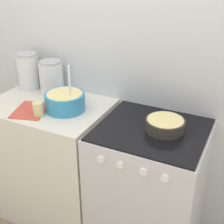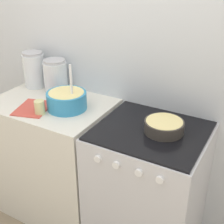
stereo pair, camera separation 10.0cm
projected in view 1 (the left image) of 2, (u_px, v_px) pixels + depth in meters
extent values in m
cube|color=silver|center=(122.00, 60.00, 2.08)|extent=(4.63, 0.05, 2.40)
cube|color=silver|center=(53.00, 160.00, 2.32)|extent=(0.81, 0.59, 0.92)
cube|color=silver|center=(148.00, 191.00, 2.03)|extent=(0.65, 0.59, 0.91)
cube|color=black|center=(152.00, 129.00, 1.82)|extent=(0.63, 0.56, 0.01)
cylinder|color=white|center=(101.00, 159.00, 1.68)|extent=(0.04, 0.02, 0.04)
cylinder|color=white|center=(120.00, 165.00, 1.64)|extent=(0.04, 0.02, 0.04)
cylinder|color=white|center=(144.00, 172.00, 1.59)|extent=(0.04, 0.02, 0.04)
cylinder|color=white|center=(165.00, 178.00, 1.54)|extent=(0.04, 0.02, 0.04)
cylinder|color=#338CBF|center=(65.00, 102.00, 2.01)|extent=(0.26, 0.26, 0.11)
cylinder|color=#EFDB8C|center=(65.00, 98.00, 2.00)|extent=(0.23, 0.23, 0.06)
cylinder|color=white|center=(70.00, 88.00, 1.95)|extent=(0.02, 0.02, 0.29)
cylinder|color=#38332D|center=(165.00, 125.00, 1.78)|extent=(0.23, 0.23, 0.07)
cylinder|color=#EFDB8C|center=(165.00, 124.00, 1.78)|extent=(0.21, 0.21, 0.06)
cylinder|color=silver|center=(29.00, 72.00, 2.32)|extent=(0.16, 0.16, 0.25)
cylinder|color=white|center=(30.00, 78.00, 2.34)|extent=(0.14, 0.14, 0.15)
cylinder|color=#B2B2B7|center=(27.00, 55.00, 2.25)|extent=(0.14, 0.14, 0.02)
cylinder|color=silver|center=(51.00, 78.00, 2.24)|extent=(0.17, 0.17, 0.22)
cylinder|color=red|center=(52.00, 84.00, 2.26)|extent=(0.15, 0.15, 0.13)
cylinder|color=#B2B2B7|center=(50.00, 62.00, 2.19)|extent=(0.15, 0.15, 0.02)
cylinder|color=beige|center=(38.00, 109.00, 1.94)|extent=(0.06, 0.06, 0.09)
cube|color=#CC4C3F|center=(31.00, 110.00, 2.02)|extent=(0.26, 0.30, 0.01)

